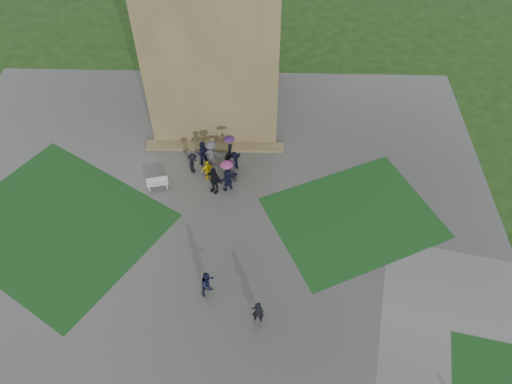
{
  "coord_description": "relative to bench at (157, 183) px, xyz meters",
  "views": [
    {
      "loc": [
        3.35,
        -13.05,
        22.68
      ],
      "look_at": [
        2.83,
        5.78,
        1.2
      ],
      "focal_mm": 35.0,
      "sensor_mm": 36.0,
      "label": 1
    }
  ],
  "objects": [
    {
      "name": "lawn_inset_right",
      "position": [
        11.66,
        -2.03,
        -0.38
      ],
      "size": [
        11.12,
        10.15,
        0.01
      ],
      "primitive_type": "cube",
      "rotation": [
        0.0,
        0.0,
        0.44
      ],
      "color": "black",
      "rests_on": "plaza"
    },
    {
      "name": "ground",
      "position": [
        3.16,
        -7.03,
        -0.41
      ],
      "size": [
        120.0,
        120.0,
        0.0
      ],
      "primitive_type": "plane",
      "color": "black"
    },
    {
      "name": "pedestrian_mid",
      "position": [
        3.74,
        -7.11,
        0.46
      ],
      "size": [
        0.89,
        0.93,
        1.68
      ],
      "primitive_type": "imported",
      "rotation": [
        0.0,
        0.0,
        0.87
      ],
      "color": "black",
      "rests_on": "plaza"
    },
    {
      "name": "visitor_cluster",
      "position": [
        3.71,
        1.06,
        0.54
      ],
      "size": [
        3.5,
        3.31,
        2.28
      ],
      "color": "black",
      "rests_on": "plaza"
    },
    {
      "name": "tower_plinth",
      "position": [
        3.16,
        3.57,
        -0.28
      ],
      "size": [
        9.0,
        0.8,
        0.22
      ],
      "primitive_type": "cube",
      "color": "brown",
      "rests_on": "plaza"
    },
    {
      "name": "plaza",
      "position": [
        3.16,
        -5.03,
        -0.4
      ],
      "size": [
        34.0,
        34.0,
        0.02
      ],
      "primitive_type": "cube",
      "color": "#383836",
      "rests_on": "ground"
    },
    {
      "name": "pedestrian_near",
      "position": [
        6.29,
        -8.6,
        0.42
      ],
      "size": [
        0.62,
        0.43,
        1.61
      ],
      "primitive_type": "imported",
      "rotation": [
        0.0,
        0.0,
        3.06
      ],
      "color": "black",
      "rests_on": "plaza"
    },
    {
      "name": "lawn_inset_left",
      "position": [
        -5.34,
        -3.03,
        -0.38
      ],
      "size": [
        14.1,
        13.46,
        0.01
      ],
      "primitive_type": "cube",
      "rotation": [
        0.0,
        0.0,
        -0.56
      ],
      "color": "black",
      "rests_on": "plaza"
    },
    {
      "name": "bench",
      "position": [
        0.0,
        0.0,
        0.0
      ],
      "size": [
        1.35,
        0.69,
        0.75
      ],
      "rotation": [
        0.0,
        0.0,
        0.23
      ],
      "color": "#A5A5A1",
      "rests_on": "plaza"
    }
  ]
}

